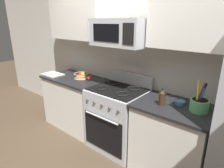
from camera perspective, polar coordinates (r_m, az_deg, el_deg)
The scene contains 14 objects.
ground_plane at distance 2.77m, azimuth -7.74°, elevation -23.54°, with size 16.00×16.00×0.00m, color #473828.
wall_back at distance 2.92m, azimuth 6.67°, elevation 7.57°, with size 8.00×0.10×2.60m, color beige.
counter_left at distance 3.50m, azimuth -10.70°, elevation -5.23°, with size 1.12×0.65×0.91m.
range_oven at distance 2.89m, azimuth 1.67°, elevation -9.88°, with size 0.76×0.69×1.09m.
counter_right at distance 2.54m, azimuth 17.08°, elevation -15.51°, with size 0.88×0.65×0.91m.
microwave at distance 2.57m, azimuth 2.33°, elevation 15.04°, with size 0.76×0.44×0.35m.
upper_cabinets_left at distance 3.34m, azimuth -9.82°, elevation 18.73°, with size 1.11×0.34×0.68m.
upper_cabinets_right at distance 2.30m, azimuth 22.50°, elevation 17.95°, with size 0.87×0.34×0.68m.
utensil_crock at distance 2.26m, azimuth 24.45°, elevation -5.60°, with size 0.20×0.20×0.34m.
fruit_basket at distance 3.29m, azimuth -9.12°, elevation 2.58°, with size 0.24×0.24×0.10m.
apple_loose at distance 3.16m, azimuth -6.79°, elevation 1.81°, with size 0.08×0.08×0.08m, color red.
cutting_board at distance 3.62m, azimuth -17.13°, elevation 2.77°, with size 0.36×0.26×0.02m, color silver.
bottle_soy at distance 2.27m, azimuth 14.59°, elevation -3.91°, with size 0.07×0.07×0.21m.
prep_bowl at distance 2.38m, azimuth 19.47°, elevation -5.13°, with size 0.12×0.12×0.05m.
Camera 1 is at (1.57, -1.34, 1.84)m, focal length 30.88 mm.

